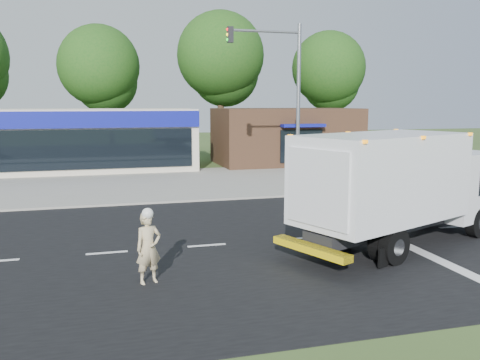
# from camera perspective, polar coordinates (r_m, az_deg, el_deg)

# --- Properties ---
(ground) EXTENTS (120.00, 120.00, 0.00)m
(ground) POSITION_cam_1_polar(r_m,az_deg,el_deg) (16.75, 6.41, -6.61)
(ground) COLOR #385123
(ground) RESTS_ON ground
(road_asphalt) EXTENTS (60.00, 14.00, 0.02)m
(road_asphalt) POSITION_cam_1_polar(r_m,az_deg,el_deg) (16.75, 6.41, -6.59)
(road_asphalt) COLOR black
(road_asphalt) RESTS_ON ground
(sidewalk) EXTENTS (60.00, 2.40, 0.12)m
(sidewalk) POSITION_cam_1_polar(r_m,az_deg,el_deg) (24.36, -0.71, -1.59)
(sidewalk) COLOR gray
(sidewalk) RESTS_ON ground
(parking_apron) EXTENTS (60.00, 9.00, 0.02)m
(parking_apron) POSITION_cam_1_polar(r_m,az_deg,el_deg) (29.94, -3.51, 0.23)
(parking_apron) COLOR gray
(parking_apron) RESTS_ON ground
(lane_markings) EXTENTS (55.20, 7.00, 0.01)m
(lane_markings) POSITION_cam_1_polar(r_m,az_deg,el_deg) (16.12, 12.70, -7.32)
(lane_markings) COLOR silver
(lane_markings) RESTS_ON road_asphalt
(ems_box_truck) EXTENTS (8.26, 5.28, 3.51)m
(ems_box_truck) POSITION_cam_1_polar(r_m,az_deg,el_deg) (16.18, 17.39, -0.16)
(ems_box_truck) COLOR black
(ems_box_truck) RESTS_ON ground
(emergency_worker) EXTENTS (0.75, 0.61, 1.89)m
(emergency_worker) POSITION_cam_1_polar(r_m,az_deg,el_deg) (12.67, -10.24, -7.38)
(emergency_worker) COLOR tan
(emergency_worker) RESTS_ON ground
(retail_strip_mall) EXTENTS (18.00, 6.20, 4.00)m
(retail_strip_mall) POSITION_cam_1_polar(r_m,az_deg,el_deg) (35.13, -20.16, 4.25)
(retail_strip_mall) COLOR beige
(retail_strip_mall) RESTS_ON ground
(brown_storefront) EXTENTS (10.00, 6.70, 4.00)m
(brown_storefront) POSITION_cam_1_polar(r_m,az_deg,el_deg) (37.40, 5.15, 4.96)
(brown_storefront) COLOR #382316
(brown_storefront) RESTS_ON ground
(traffic_signal_pole) EXTENTS (3.51, 0.25, 8.00)m
(traffic_signal_pole) POSITION_cam_1_polar(r_m,az_deg,el_deg) (24.11, 5.13, 9.88)
(traffic_signal_pole) COLOR gray
(traffic_signal_pole) RESTS_ON ground
(background_trees) EXTENTS (36.77, 7.39, 12.10)m
(background_trees) POSITION_cam_1_polar(r_m,az_deg,el_deg) (43.57, -8.63, 12.50)
(background_trees) COLOR #332114
(background_trees) RESTS_ON ground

